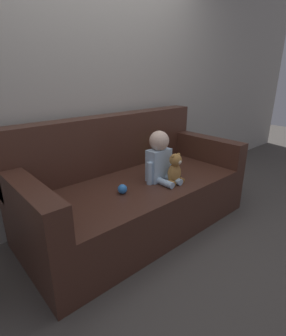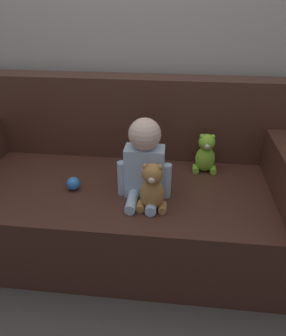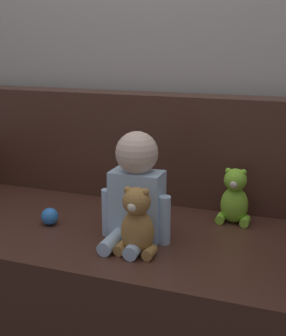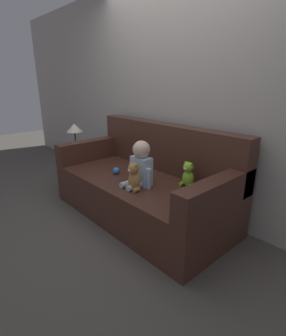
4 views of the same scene
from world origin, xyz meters
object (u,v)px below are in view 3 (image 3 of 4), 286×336
person_baby (136,190)px  teddy_bear_brown (137,223)px  couch (121,241)px  toy_ball (50,216)px  plush_toy_side (235,198)px

person_baby → teddy_bear_brown: size_ratio=1.67×
couch → toy_ball: (-0.26, -0.19, 0.16)m
plush_toy_side → toy_ball: 0.83m
couch → person_baby: 0.41m
person_baby → plush_toy_side: bearing=41.6°
toy_ball → teddy_bear_brown: bearing=-16.3°
teddy_bear_brown → plush_toy_side: 0.53m
person_baby → toy_ball: person_baby is taller
teddy_bear_brown → toy_ball: 0.50m
person_baby → toy_ball: 0.45m
teddy_bear_brown → couch: bearing=122.5°
plush_toy_side → couch: bearing=-166.5°
person_baby → plush_toy_side: person_baby is taller
couch → person_baby: size_ratio=4.58×
teddy_bear_brown → plush_toy_side: size_ratio=1.06×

